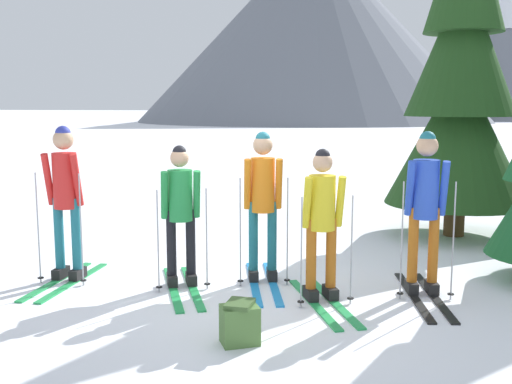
% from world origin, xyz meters
% --- Properties ---
extents(ground_plane, '(400.00, 400.00, 0.00)m').
position_xyz_m(ground_plane, '(0.00, 0.00, 0.00)').
color(ground_plane, white).
extents(skier_in_red, '(0.61, 1.61, 1.83)m').
position_xyz_m(skier_in_red, '(-2.03, -0.21, 1.02)').
color(skier_in_red, green).
rests_on(skier_in_red, ground).
extents(skier_in_green, '(1.04, 1.65, 1.62)m').
position_xyz_m(skier_in_green, '(-0.64, -0.10, 0.90)').
color(skier_in_green, green).
rests_on(skier_in_green, ground).
extents(skier_in_orange, '(0.82, 1.73, 1.77)m').
position_xyz_m(skier_in_orange, '(0.22, 0.32, 1.00)').
color(skier_in_orange, '#1E84D1').
rests_on(skier_in_orange, ground).
extents(skier_in_yellow, '(0.99, 1.61, 1.62)m').
position_xyz_m(skier_in_yellow, '(0.99, -0.23, 0.87)').
color(skier_in_yellow, green).
rests_on(skier_in_yellow, ground).
extents(skier_in_blue, '(0.65, 1.73, 1.79)m').
position_xyz_m(skier_in_blue, '(2.04, 0.25, 0.99)').
color(skier_in_blue, black).
rests_on(skier_in_blue, ground).
extents(pine_tree_far, '(2.21, 2.21, 5.34)m').
position_xyz_m(pine_tree_far, '(2.60, 3.50, 2.44)').
color(pine_tree_far, '#51381E').
rests_on(pine_tree_far, ground).
extents(backpack_on_snow_front, '(0.40, 0.37, 0.38)m').
position_xyz_m(backpack_on_snow_front, '(0.47, -1.57, 0.19)').
color(backpack_on_snow_front, '#4C7238').
rests_on(backpack_on_snow_front, ground).
extents(mountain_ridge_distant, '(61.30, 54.19, 22.68)m').
position_xyz_m(mountain_ridge_distant, '(-3.12, 73.85, 10.88)').
color(mountain_ridge_distant, slate).
rests_on(mountain_ridge_distant, ground).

